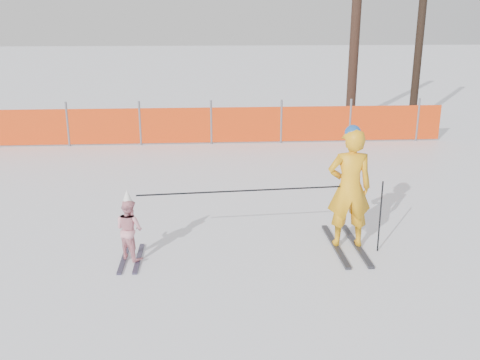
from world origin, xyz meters
name	(u,v)px	position (x,y,z in m)	size (l,w,h in m)	color
ground	(242,250)	(0.00, 0.00, 0.00)	(120.00, 120.00, 0.00)	white
adult	(349,188)	(1.66, 0.03, 0.98)	(0.70, 1.63, 1.97)	black
child	(129,228)	(-1.69, -0.22, 0.50)	(0.57, 1.02, 1.11)	black
ski_poles	(279,198)	(0.55, -0.11, 0.89)	(3.69, 0.26, 1.14)	black
safety_fence	(151,126)	(-2.06, 7.31, 0.56)	(16.69, 0.06, 1.25)	#595960
tree_trunks	(378,22)	(5.15, 10.15, 3.31)	(2.30, 0.76, 7.08)	#2F1D15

